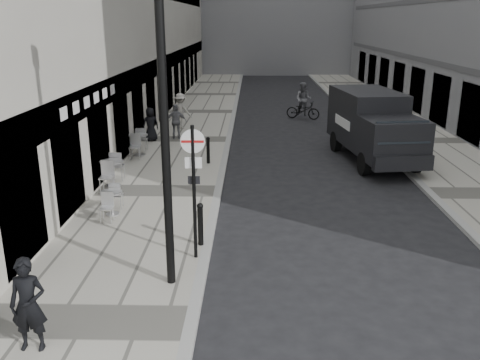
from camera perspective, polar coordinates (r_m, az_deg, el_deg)
The scene contains 15 objects.
sidewalk at distance 24.35m, azimuth -6.02°, elevation 4.47°, with size 4.00×60.00×0.12m, color #A4A194.
far_sidewalk at distance 25.40m, azimuth 19.48°, elevation 4.11°, with size 4.00×60.00×0.12m, color #A4A194.
walking_man at distance 9.45m, azimuth -22.67°, elevation -12.81°, with size 0.61×0.40×1.68m, color black.
sign_post at distance 11.54m, azimuth -5.23°, elevation 0.58°, with size 0.55×0.09×3.20m.
lamppost at distance 10.03m, azimuth -8.59°, elevation 8.40°, with size 0.31×0.31×6.91m.
bollard_near at distance 12.71m, azimuth -4.46°, elevation -5.12°, with size 0.14×0.14×1.03m, color black.
bollard_far at distance 19.97m, azimuth -3.60°, elevation 3.26°, with size 0.13×0.13×0.98m, color black.
panel_van at distance 21.28m, azimuth 14.65°, elevation 6.23°, with size 2.92×6.10×2.77m.
cyclist at distance 29.95m, azimuth 7.11°, elevation 8.38°, with size 2.08×1.33×2.12m.
pedestrian_a at distance 24.27m, azimuth -7.17°, elevation 6.52°, with size 0.96×0.40×1.64m, color slate.
pedestrian_b at distance 26.70m, azimuth -6.71°, elevation 7.72°, with size 1.17×0.67×1.81m, color #A29E96.
pedestrian_c at distance 24.05m, azimuth -10.01°, elevation 6.18°, with size 0.76×0.49×1.55m, color black.
cafe_table_near at distance 17.68m, azimuth -14.15°, elevation 0.97°, with size 0.80×1.81×1.03m.
cafe_table_mid at distance 15.11m, azimuth -14.21°, elevation -2.29°, with size 0.64×1.44×0.82m.
cafe_table_far at distance 21.57m, azimuth -11.32°, elevation 4.11°, with size 0.80×1.80×1.03m.
Camera 1 is at (1.12, -5.52, 5.52)m, focal length 38.00 mm.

